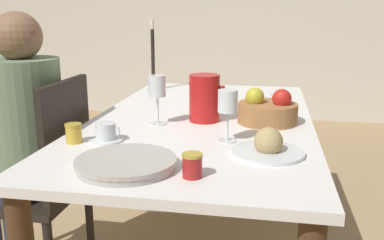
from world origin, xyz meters
TOP-DOWN VIEW (x-y plane):
  - dining_table at (0.00, 0.00)m, footprint 0.90×1.65m
  - chair_person_side at (-0.64, -0.22)m, footprint 0.42×0.42m
  - person_seated at (-0.73, -0.21)m, footprint 0.39×0.41m
  - red_pitcher at (0.02, -0.06)m, footprint 0.15×0.12m
  - wine_glass_water at (-0.16, -0.15)m, footprint 0.07×0.07m
  - wine_glass_juice at (0.14, -0.33)m, footprint 0.07×0.07m
  - teacup_near_person at (-0.28, -0.40)m, footprint 0.12×0.12m
  - teacup_across at (0.31, 0.25)m, footprint 0.12×0.12m
  - serving_tray at (-0.12, -0.64)m, footprint 0.29×0.29m
  - bread_plate at (0.28, -0.44)m, footprint 0.23×0.23m
  - jam_jar_amber at (0.08, -0.67)m, footprint 0.06×0.06m
  - jam_jar_red at (-0.38, -0.44)m, footprint 0.06×0.06m
  - fruit_bowl at (0.27, -0.04)m, footprint 0.24×0.24m
  - candlestick_tall at (-0.38, 0.59)m, footprint 0.06×0.06m

SIDE VIEW (x-z plane):
  - chair_person_side at x=-0.64m, z-range 0.03..0.93m
  - dining_table at x=0.00m, z-range 0.26..0.99m
  - person_seated at x=-0.73m, z-range 0.11..1.27m
  - serving_tray at x=-0.12m, z-range 0.73..0.76m
  - bread_plate at x=0.28m, z-range 0.71..0.80m
  - teacup_near_person at x=-0.28m, z-range 0.73..0.79m
  - teacup_across at x=0.31m, z-range 0.73..0.79m
  - jam_jar_amber at x=0.08m, z-range 0.73..0.80m
  - jam_jar_red at x=-0.38m, z-range 0.73..0.80m
  - fruit_bowl at x=0.27m, z-range 0.71..0.85m
  - red_pitcher at x=0.02m, z-range 0.73..0.92m
  - wine_glass_juice at x=0.14m, z-range 0.77..0.95m
  - wine_glass_water at x=-0.16m, z-range 0.78..0.97m
  - candlestick_tall at x=-0.38m, z-range 0.69..1.08m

